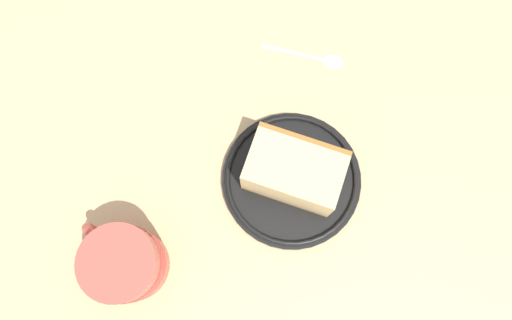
{
  "coord_description": "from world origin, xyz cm",
  "views": [
    {
      "loc": [
        10.32,
        2.39,
        61.96
      ],
      "look_at": [
        -3.59,
        -2.14,
        3.0
      ],
      "focal_mm": 34.26,
      "sensor_mm": 36.0,
      "label": 1
    }
  ],
  "objects_px": {
    "cake_slice": "(294,171)",
    "tea_mug": "(125,263)",
    "small_plate": "(291,179)",
    "teaspoon": "(320,58)"
  },
  "relations": [
    {
      "from": "small_plate",
      "to": "teaspoon",
      "type": "xyz_separation_m",
      "value": [
        -0.18,
        -0.01,
        -0.0
      ]
    },
    {
      "from": "small_plate",
      "to": "cake_slice",
      "type": "relative_size",
      "value": 1.56
    },
    {
      "from": "small_plate",
      "to": "cake_slice",
      "type": "xyz_separation_m",
      "value": [
        -0.0,
        0.0,
        0.04
      ]
    },
    {
      "from": "cake_slice",
      "to": "teaspoon",
      "type": "relative_size",
      "value": 0.99
    },
    {
      "from": "cake_slice",
      "to": "small_plate",
      "type": "bearing_deg",
      "value": -1.01
    },
    {
      "from": "small_plate",
      "to": "tea_mug",
      "type": "xyz_separation_m",
      "value": [
        0.16,
        -0.15,
        0.04
      ]
    },
    {
      "from": "small_plate",
      "to": "cake_slice",
      "type": "bearing_deg",
      "value": 178.99
    },
    {
      "from": "cake_slice",
      "to": "tea_mug",
      "type": "height_order",
      "value": "tea_mug"
    },
    {
      "from": "small_plate",
      "to": "teaspoon",
      "type": "bearing_deg",
      "value": -175.92
    },
    {
      "from": "small_plate",
      "to": "teaspoon",
      "type": "distance_m",
      "value": 0.18
    }
  ]
}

